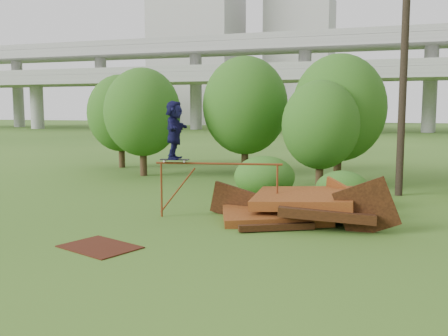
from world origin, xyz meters
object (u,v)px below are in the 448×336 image
(scrap_pile, at_px, (298,208))
(utility_pole, at_px, (405,47))
(skater, at_px, (174,130))
(flat_plate, at_px, (100,247))

(scrap_pile, height_order, utility_pole, utility_pole)
(skater, distance_m, utility_pole, 9.58)
(skater, bearing_deg, flat_plate, 162.76)
(skater, height_order, utility_pole, utility_pole)
(utility_pole, bearing_deg, flat_plate, -124.71)
(skater, relative_size, utility_pole, 0.16)
(utility_pole, bearing_deg, scrap_pile, -115.91)
(flat_plate, bearing_deg, skater, 85.00)
(scrap_pile, bearing_deg, flat_plate, -134.66)
(flat_plate, bearing_deg, scrap_pile, 45.34)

